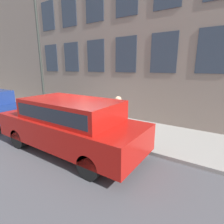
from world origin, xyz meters
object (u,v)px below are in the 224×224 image
person (118,113)px  fire_hydrant (106,126)px  street_lamp (38,34)px  parked_truck_red_near (70,122)px

person → fire_hydrant: bearing=178.4°
street_lamp → parked_truck_red_near: bearing=-116.0°
street_lamp → person: bearing=-94.1°
parked_truck_red_near → fire_hydrant: bearing=-11.3°
parked_truck_red_near → street_lamp: (1.98, 4.06, 3.27)m
parked_truck_red_near → street_lamp: size_ratio=0.74×
person → parked_truck_red_near: (-1.64, 0.79, -0.07)m
fire_hydrant → person: (0.09, -0.48, 0.57)m
fire_hydrant → street_lamp: (0.43, 4.37, 3.77)m
fire_hydrant → parked_truck_red_near: size_ratio=0.14×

